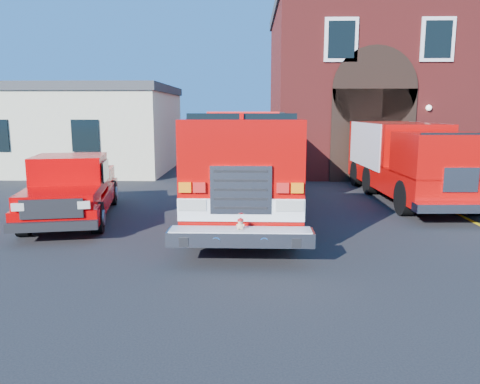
{
  "coord_description": "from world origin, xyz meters",
  "views": [
    {
      "loc": [
        0.23,
        -11.43,
        3.09
      ],
      "look_at": [
        0.0,
        -1.2,
        1.3
      ],
      "focal_mm": 35.0,
      "sensor_mm": 36.0,
      "label": 1
    }
  ],
  "objects_px": {
    "fire_station": "(417,88)",
    "secondary_truck": "(408,158)",
    "fire_engine": "(246,161)",
    "pickup_truck": "(73,188)",
    "side_building": "(74,128)"
  },
  "relations": [
    {
      "from": "fire_engine",
      "to": "fire_station",
      "type": "bearing_deg",
      "value": 52.08
    },
    {
      "from": "fire_engine",
      "to": "secondary_truck",
      "type": "distance_m",
      "value": 6.23
    },
    {
      "from": "fire_engine",
      "to": "pickup_truck",
      "type": "distance_m",
      "value": 5.09
    },
    {
      "from": "secondary_truck",
      "to": "fire_station",
      "type": "bearing_deg",
      "value": 70.2
    },
    {
      "from": "fire_station",
      "to": "side_building",
      "type": "bearing_deg",
      "value": -176.86
    },
    {
      "from": "fire_station",
      "to": "side_building",
      "type": "relative_size",
      "value": 1.49
    },
    {
      "from": "side_building",
      "to": "secondary_truck",
      "type": "bearing_deg",
      "value": -28.17
    },
    {
      "from": "fire_station",
      "to": "secondary_truck",
      "type": "distance_m",
      "value": 9.88
    },
    {
      "from": "fire_station",
      "to": "pickup_truck",
      "type": "xyz_separation_m",
      "value": [
        -13.86,
        -12.29,
        -3.38
      ]
    },
    {
      "from": "pickup_truck",
      "to": "fire_station",
      "type": "bearing_deg",
      "value": 41.55
    },
    {
      "from": "side_building",
      "to": "pickup_truck",
      "type": "xyz_separation_m",
      "value": [
        4.13,
        -11.3,
        -1.33
      ]
    },
    {
      "from": "secondary_truck",
      "to": "pickup_truck",
      "type": "bearing_deg",
      "value": -162.4
    },
    {
      "from": "fire_station",
      "to": "secondary_truck",
      "type": "relative_size",
      "value": 1.86
    },
    {
      "from": "side_building",
      "to": "secondary_truck",
      "type": "relative_size",
      "value": 1.25
    },
    {
      "from": "fire_engine",
      "to": "secondary_truck",
      "type": "height_order",
      "value": "fire_engine"
    }
  ]
}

